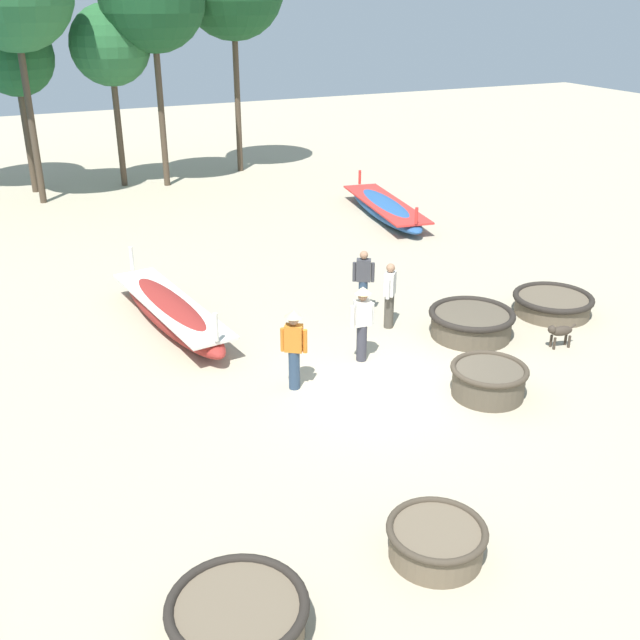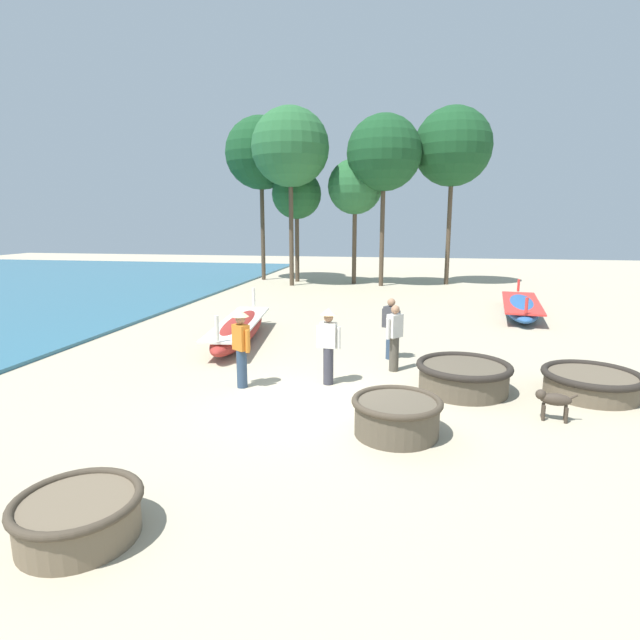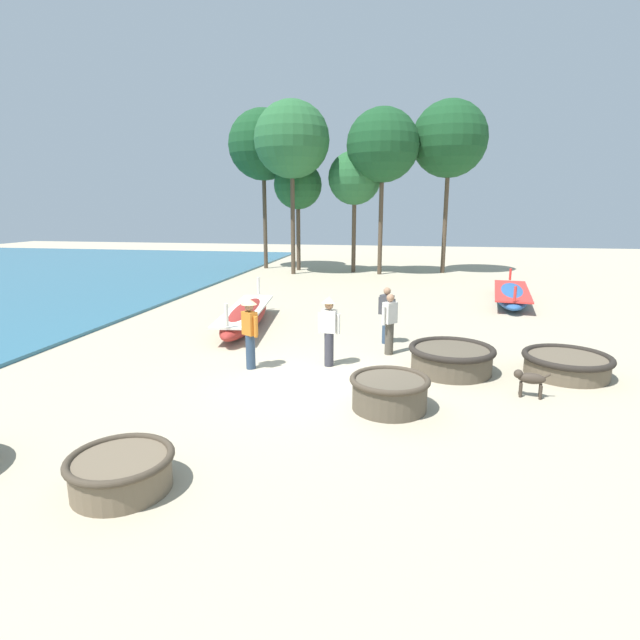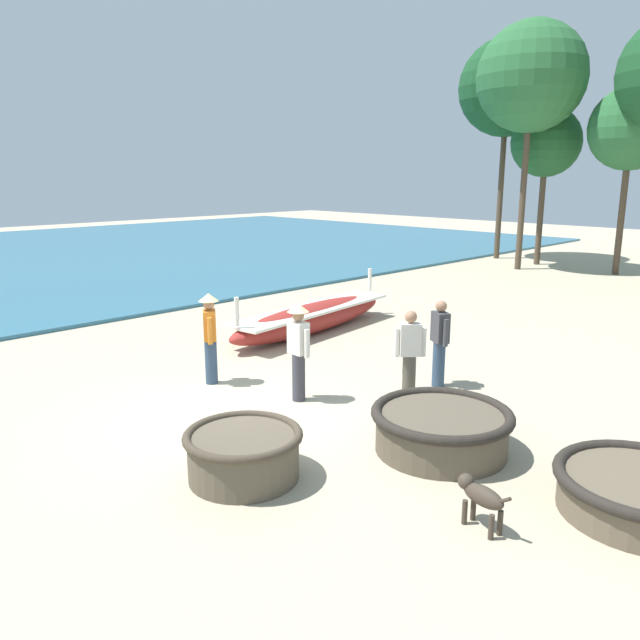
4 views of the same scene
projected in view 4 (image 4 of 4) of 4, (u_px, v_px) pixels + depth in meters
ground_plane at (242, 416)px, 9.85m from camera, size 80.00×80.00×0.00m
sea at (14, 259)px, 27.40m from camera, size 28.00×52.00×0.10m
coracle_center at (441, 428)px, 8.53m from camera, size 1.94×1.94×0.61m
coracle_front_left at (244, 452)px, 7.78m from camera, size 1.50×1.50×0.62m
long_boat_red_hull at (312, 317)px, 15.01m from camera, size 1.72×5.56×1.24m
fisherman_hauling at (410, 354)px, 10.24m from camera, size 0.39×0.42×1.57m
fisherman_by_coracle at (440, 341)px, 11.05m from camera, size 0.47×0.36×1.57m
fisherman_standing_left at (298, 346)px, 10.31m from camera, size 0.53×0.36×1.67m
fisherman_crouching at (210, 332)px, 11.17m from camera, size 0.45×0.37×1.67m
dog at (480, 496)px, 6.66m from camera, size 0.68×0.28×0.55m
tree_right_mid at (546, 143)px, 25.16m from camera, size 2.80×2.80×6.37m
tree_center at (631, 129)px, 22.48m from camera, size 2.99×2.99×6.81m
tree_left_mid at (507, 88)px, 26.52m from camera, size 4.11×4.11×9.36m
tree_rightmost at (531, 77)px, 23.31m from camera, size 4.08×4.08×9.30m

